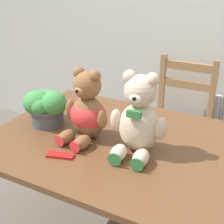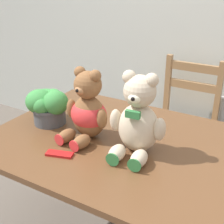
{
  "view_description": "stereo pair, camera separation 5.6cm",
  "coord_description": "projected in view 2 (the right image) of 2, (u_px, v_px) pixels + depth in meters",
  "views": [
    {
      "loc": [
        0.52,
        -0.75,
        1.48
      ],
      "look_at": [
        -0.11,
        0.44,
        0.87
      ],
      "focal_mm": 50.0,
      "sensor_mm": 36.0,
      "label": 1
    },
    {
      "loc": [
        0.57,
        -0.72,
        1.48
      ],
      "look_at": [
        -0.11,
        0.44,
        0.87
      ],
      "focal_mm": 50.0,
      "sensor_mm": 36.0,
      "label": 2
    }
  ],
  "objects": [
    {
      "name": "teddy_bear_right",
      "position": [
        138.0,
        119.0,
        1.4
      ],
      "size": [
        0.27,
        0.27,
        0.39
      ],
      "rotation": [
        0.0,
        0.0,
        3.22
      ],
      "color": "beige",
      "rests_on": "dining_table"
    },
    {
      "name": "dining_table",
      "position": [
        134.0,
        159.0,
        1.56
      ],
      "size": [
        1.46,
        0.95,
        0.7
      ],
      "color": "brown",
      "rests_on": "ground_plane"
    },
    {
      "name": "potted_plant",
      "position": [
        47.0,
        104.0,
        1.7
      ],
      "size": [
        0.26,
        0.22,
        0.2
      ],
      "color": "#4C5156",
      "rests_on": "dining_table"
    },
    {
      "name": "teddy_bear_left",
      "position": [
        88.0,
        111.0,
        1.54
      ],
      "size": [
        0.25,
        0.27,
        0.36
      ],
      "rotation": [
        0.0,
        0.0,
        3.02
      ],
      "color": "brown",
      "rests_on": "dining_table"
    },
    {
      "name": "wooden_chair_behind",
      "position": [
        183.0,
        123.0,
        2.32
      ],
      "size": [
        0.43,
        0.42,
        0.91
      ],
      "rotation": [
        0.0,
        0.0,
        3.14
      ],
      "color": "#997047",
      "rests_on": "ground_plane"
    },
    {
      "name": "chocolate_bar",
      "position": [
        59.0,
        154.0,
        1.43
      ],
      "size": [
        0.13,
        0.08,
        0.01
      ],
      "primitive_type": "cube",
      "rotation": [
        0.0,
        0.0,
        0.29
      ],
      "color": "red",
      "rests_on": "dining_table"
    }
  ]
}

